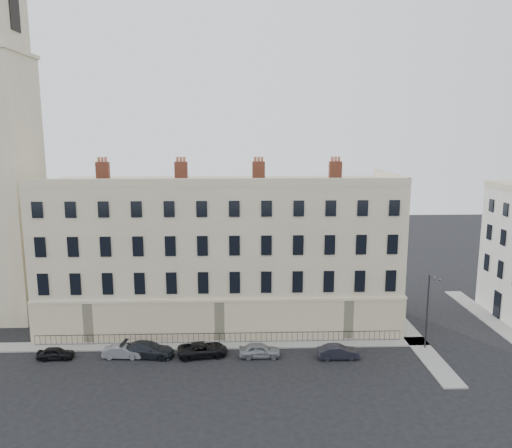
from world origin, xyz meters
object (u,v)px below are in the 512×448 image
(streetlamp, at_px, (428,309))
(car_b, at_px, (123,351))
(car_d, at_px, (203,349))
(car_e, at_px, (260,350))
(car_a, at_px, (56,353))
(car_f, at_px, (338,352))
(car_c, at_px, (148,349))

(streetlamp, bearing_deg, car_b, -154.69)
(car_d, bearing_deg, car_e, -103.59)
(car_b, xyz_separation_m, car_e, (12.32, -0.29, 0.06))
(car_a, distance_m, car_f, 25.29)
(car_e, relative_size, streetlamp, 0.53)
(car_c, xyz_separation_m, car_e, (10.07, -0.41, -0.04))
(car_a, height_order, car_f, car_f)
(car_b, bearing_deg, car_e, -87.68)
(car_b, height_order, car_c, car_c)
(car_b, xyz_separation_m, car_d, (7.17, 0.09, 0.05))
(car_f, distance_m, streetlamp, 9.37)
(car_a, relative_size, car_d, 0.71)
(car_c, distance_m, car_d, 4.92)
(car_c, xyz_separation_m, car_d, (4.92, -0.03, -0.06))
(car_c, bearing_deg, car_e, -85.02)
(car_a, xyz_separation_m, car_b, (5.94, 0.06, 0.04))
(car_c, bearing_deg, streetlamp, -81.06)
(car_a, xyz_separation_m, streetlamp, (33.86, 0.92, 3.43))
(car_c, relative_size, streetlamp, 0.66)
(car_b, relative_size, car_c, 0.75)
(car_b, height_order, car_f, car_f)
(car_c, xyz_separation_m, car_f, (17.10, -0.95, -0.07))
(car_e, relative_size, car_f, 1.01)
(car_c, height_order, car_f, car_c)
(car_b, relative_size, car_e, 0.93)
(car_a, bearing_deg, car_b, -92.02)
(streetlamp, bearing_deg, car_a, -154.90)
(car_d, height_order, car_f, car_d)
(car_a, bearing_deg, car_c, -91.37)
(car_c, bearing_deg, car_d, -83.07)
(car_e, bearing_deg, car_a, 88.99)
(car_b, distance_m, car_c, 2.25)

